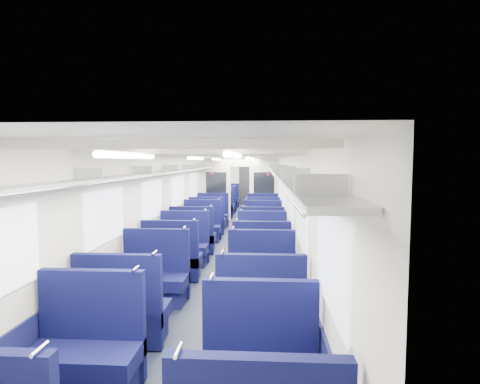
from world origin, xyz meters
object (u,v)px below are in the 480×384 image
(seat_8, at_px, (172,261))
(seat_12, at_px, (193,238))
(bulkhead, at_px, (240,188))
(seat_4, at_px, (123,315))
(seat_7, at_px, (261,281))
(seat_17, at_px, (262,223))
(seat_26, at_px, (228,200))
(seat_11, at_px, (262,248))
(seat_21, at_px, (263,210))
(seat_19, at_px, (262,217))
(seat_14, at_px, (202,228))
(seat_15, at_px, (262,229))
(seat_10, at_px, (184,248))
(seat_5, at_px, (261,315))
(seat_9, at_px, (262,262))
(seat_23, at_px, (263,206))
(seat_20, at_px, (220,209))
(seat_3, at_px, (260,371))
(seat_13, at_px, (262,239))
(seat_18, at_px, (212,217))
(seat_25, at_px, (263,203))
(seat_27, at_px, (263,200))
(seat_16, at_px, (207,222))
(seat_2, at_px, (87,353))
(seat_6, at_px, (155,280))
(end_door, at_px, (246,185))
(seat_22, at_px, (223,205))

(seat_8, relative_size, seat_12, 1.00)
(bulkhead, height_order, seat_4, bulkhead)
(seat_7, bearing_deg, seat_17, 90.00)
(seat_26, bearing_deg, seat_11, -80.62)
(seat_21, bearing_deg, seat_19, -90.00)
(seat_7, xyz_separation_m, seat_14, (-1.66, 4.58, 0.00))
(seat_12, xyz_separation_m, seat_26, (0.00, 9.07, 0.00))
(seat_15, bearing_deg, seat_10, -125.60)
(seat_5, height_order, seat_9, same)
(seat_8, distance_m, seat_23, 8.93)
(seat_20, distance_m, seat_26, 3.35)
(seat_12, relative_size, seat_14, 1.00)
(seat_9, xyz_separation_m, seat_17, (0.00, 4.49, 0.00))
(seat_3, xyz_separation_m, seat_9, (0.00, 3.65, 0.00))
(seat_9, relative_size, seat_23, 1.00)
(seat_7, bearing_deg, seat_23, 90.00)
(seat_13, distance_m, seat_18, 3.89)
(seat_14, xyz_separation_m, seat_18, (0.00, 2.20, 0.00))
(seat_13, xyz_separation_m, seat_17, (0.00, 2.36, 0.00))
(seat_9, xyz_separation_m, seat_19, (0.00, 5.64, 0.00))
(seat_7, xyz_separation_m, seat_26, (-1.66, 12.30, 0.00))
(seat_8, relative_size, seat_15, 1.00)
(seat_7, relative_size, seat_25, 1.00)
(seat_27, bearing_deg, seat_21, -90.00)
(seat_4, xyz_separation_m, seat_7, (1.66, 1.37, 0.00))
(seat_23, xyz_separation_m, seat_26, (-1.66, 2.39, 0.00))
(seat_16, distance_m, seat_19, 2.03)
(bulkhead, xyz_separation_m, seat_26, (-0.83, 4.07, -0.87))
(seat_26, bearing_deg, seat_4, -90.00)
(seat_11, relative_size, seat_18, 1.00)
(seat_2, xyz_separation_m, seat_9, (1.66, 3.44, 0.00))
(seat_6, relative_size, seat_14, 1.00)
(end_door, distance_m, seat_19, 6.95)
(seat_20, relative_size, seat_23, 1.00)
(seat_26, bearing_deg, end_door, 58.45)
(seat_18, bearing_deg, seat_10, -90.00)
(seat_7, relative_size, seat_11, 1.00)
(seat_7, distance_m, seat_8, 2.01)
(seat_21, xyz_separation_m, seat_23, (0.00, 1.19, 0.00))
(seat_7, xyz_separation_m, seat_20, (-1.66, 8.95, 0.00))
(seat_9, distance_m, seat_23, 8.77)
(seat_6, height_order, seat_19, same)
(seat_14, distance_m, seat_26, 7.72)
(seat_22, bearing_deg, seat_2, -90.00)
(seat_20, bearing_deg, seat_16, -90.00)
(end_door, xyz_separation_m, seat_11, (0.83, -11.40, -0.64))
(seat_18, xyz_separation_m, seat_23, (1.66, 3.13, 0.00))
(seat_2, relative_size, seat_20, 1.00)
(bulkhead, distance_m, seat_20, 1.41)
(end_door, distance_m, bulkhead, 5.43)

